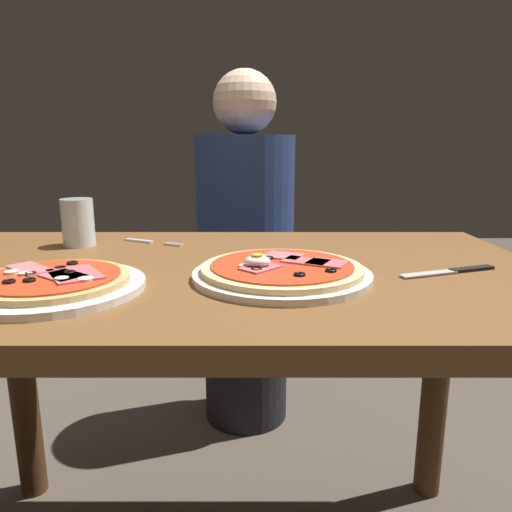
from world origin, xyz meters
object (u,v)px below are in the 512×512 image
(dining_table, at_px, (220,327))
(pizza_across_left, at_px, (54,283))
(pizza_foreground, at_px, (283,272))
(knife, at_px, (456,271))
(fork, at_px, (150,242))
(diner_person, at_px, (247,263))
(water_glass_far, at_px, (80,225))

(dining_table, bearing_deg, pizza_across_left, -148.69)
(dining_table, distance_m, pizza_foreground, 0.19)
(pizza_across_left, distance_m, knife, 0.68)
(dining_table, xyz_separation_m, fork, (-0.18, 0.22, 0.12))
(pizza_across_left, relative_size, knife, 1.50)
(dining_table, bearing_deg, diner_person, 86.96)
(pizza_across_left, height_order, knife, pizza_across_left)
(fork, xyz_separation_m, knife, (0.60, -0.26, 0.00))
(dining_table, height_order, knife, knife)
(pizza_foreground, xyz_separation_m, knife, (0.31, 0.04, -0.01))
(dining_table, relative_size, water_glass_far, 11.60)
(pizza_across_left, xyz_separation_m, diner_person, (0.28, 0.85, -0.18))
(pizza_across_left, relative_size, water_glass_far, 2.70)
(pizza_foreground, bearing_deg, diner_person, 95.82)
(pizza_across_left, bearing_deg, water_glass_far, 103.16)
(fork, bearing_deg, knife, -23.55)
(pizza_foreground, height_order, pizza_across_left, pizza_foreground)
(dining_table, xyz_separation_m, knife, (0.43, -0.04, 0.12))
(dining_table, relative_size, diner_person, 1.04)
(knife, bearing_deg, pizza_across_left, -170.85)
(dining_table, height_order, pizza_across_left, pizza_across_left)
(pizza_across_left, bearing_deg, pizza_foreground, 10.83)
(water_glass_far, distance_m, fork, 0.16)
(dining_table, bearing_deg, pizza_foreground, -34.64)
(dining_table, distance_m, pizza_across_left, 0.32)
(dining_table, xyz_separation_m, pizza_across_left, (-0.25, -0.15, 0.13))
(dining_table, height_order, fork, fork)
(knife, bearing_deg, dining_table, 174.50)
(dining_table, distance_m, water_glass_far, 0.41)
(knife, relative_size, diner_person, 0.16)
(pizza_foreground, bearing_deg, fork, 134.08)
(fork, relative_size, diner_person, 0.13)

